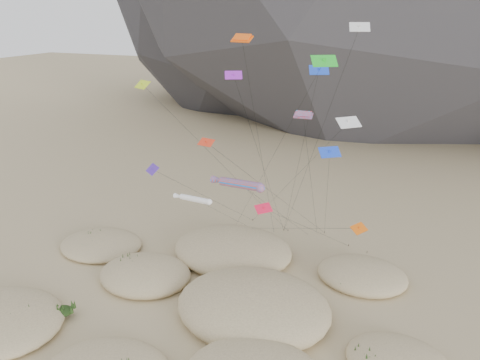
# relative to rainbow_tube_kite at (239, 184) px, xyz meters

# --- Properties ---
(ground) EXTENTS (500.00, 500.00, 0.00)m
(ground) POSITION_rel_rainbow_tube_kite_xyz_m (-0.33, -9.94, -12.56)
(ground) COLOR #CCB789
(ground) RESTS_ON ground
(dunes) EXTENTS (51.19, 37.20, 4.56)m
(dunes) POSITION_rel_rainbow_tube_kite_xyz_m (-1.39, -6.21, -11.79)
(dunes) COLOR #CCB789
(dunes) RESTS_ON ground
(dune_grass) EXTENTS (42.04, 26.92, 1.56)m
(dune_grass) POSITION_rel_rainbow_tube_kite_xyz_m (-0.53, -5.90, -11.71)
(dune_grass) COLOR black
(dune_grass) RESTS_ON ground
(kite_stakes) EXTENTS (21.54, 6.15, 0.30)m
(kite_stakes) POSITION_rel_rainbow_tube_kite_xyz_m (2.13, 14.07, -12.41)
(kite_stakes) COLOR #3F2D1E
(kite_stakes) RESTS_ON ground
(rainbow_tube_kite) EXTENTS (8.92, 16.47, 13.41)m
(rainbow_tube_kite) POSITION_rel_rainbow_tube_kite_xyz_m (0.00, 0.00, 0.00)
(rainbow_tube_kite) COLOR #FF401A
(rainbow_tube_kite) RESTS_ON ground
(white_tube_kite) EXTENTS (5.63, 15.85, 10.67)m
(white_tube_kite) POSITION_rel_rainbow_tube_kite_xyz_m (-5.49, -0.64, -2.47)
(white_tube_kite) COLOR white
(white_tube_kite) RESTS_ON ground
(orange_parafoil) EXTENTS (3.94, 7.60, 28.46)m
(orange_parafoil) POSITION_rel_rainbow_tube_kite_xyz_m (-2.43, 7.27, 15.08)
(orange_parafoil) COLOR #F4550C
(orange_parafoil) RESTS_ON ground
(multi_parafoil) EXTENTS (2.03, 14.24, 20.95)m
(multi_parafoil) POSITION_rel_rainbow_tube_kite_xyz_m (6.54, 2.51, 7.65)
(multi_parafoil) COLOR #FF1A22
(multi_parafoil) RESTS_ON ground
(delta_kites) EXTENTS (28.11, 19.68, 29.84)m
(delta_kites) POSITION_rel_rainbow_tube_kite_xyz_m (3.70, 3.20, 6.69)
(delta_kites) COLOR red
(delta_kites) RESTS_ON ground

